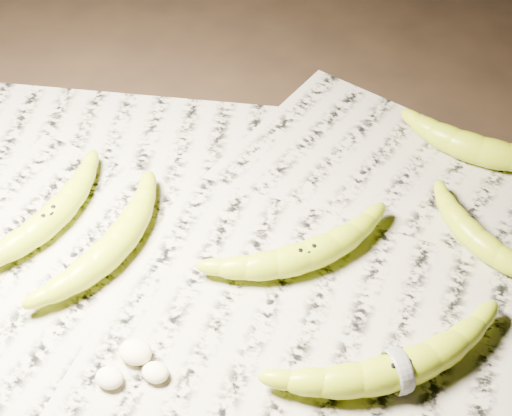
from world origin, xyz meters
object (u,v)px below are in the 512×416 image
(banana_center, at_px, (306,254))
(banana_upper_b, at_px, (481,149))
(banana_taped, at_px, (398,369))
(banana_upper_a, at_px, (479,238))
(banana_left_a, at_px, (49,218))
(banana_left_b, at_px, (114,244))

(banana_center, xyz_separation_m, banana_upper_b, (0.18, 0.25, 0.00))
(banana_taped, distance_m, banana_upper_a, 0.22)
(banana_left_a, distance_m, banana_taped, 0.46)
(banana_taped, bearing_deg, banana_upper_a, 37.10)
(banana_left_a, distance_m, banana_upper_a, 0.53)
(banana_center, height_order, banana_upper_b, banana_upper_b)
(banana_left_a, bearing_deg, banana_upper_a, -60.61)
(banana_left_b, bearing_deg, banana_upper_b, -40.35)
(banana_center, distance_m, banana_upper_a, 0.21)
(banana_left_b, relative_size, banana_upper_b, 1.01)
(banana_left_b, bearing_deg, banana_upper_a, -58.05)
(banana_left_a, relative_size, banana_taped, 0.87)
(banana_left_b, height_order, banana_upper_a, banana_left_b)
(banana_taped, relative_size, banana_upper_a, 1.42)
(banana_left_a, xyz_separation_m, banana_left_b, (0.10, -0.01, 0.00))
(banana_left_a, bearing_deg, banana_taped, -84.69)
(banana_left_b, bearing_deg, banana_taped, -87.32)
(banana_center, bearing_deg, banana_left_b, 153.69)
(banana_left_a, relative_size, banana_center, 0.99)
(banana_upper_a, height_order, banana_upper_b, banana_upper_b)
(banana_left_a, xyz_separation_m, banana_center, (0.32, 0.05, 0.00))
(banana_taped, distance_m, banana_upper_b, 0.37)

